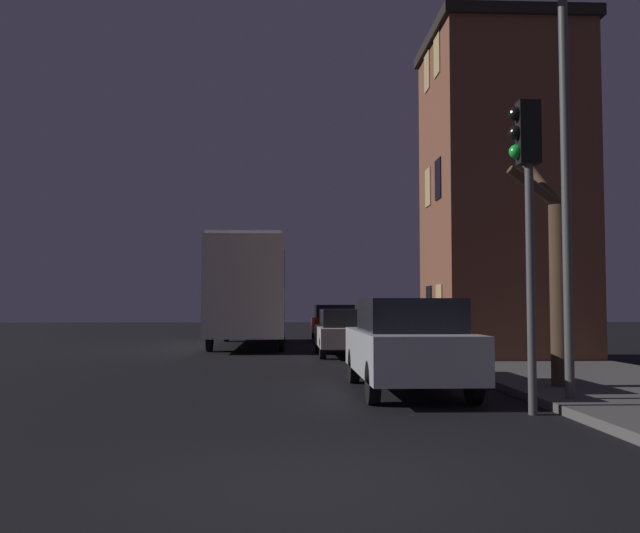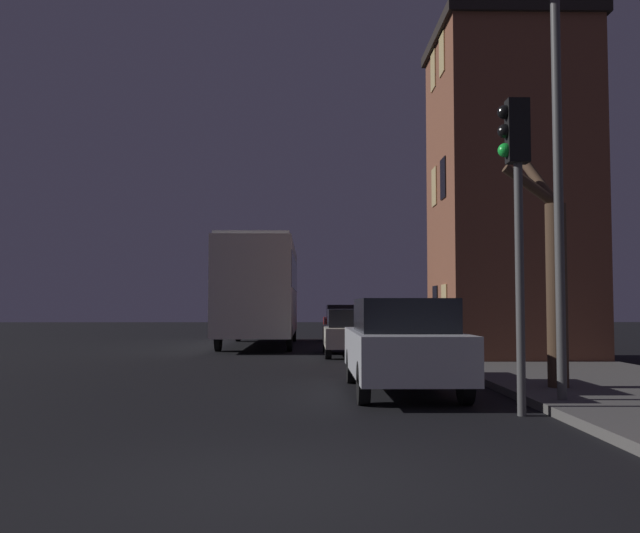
{
  "view_description": "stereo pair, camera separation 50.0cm",
  "coord_description": "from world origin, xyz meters",
  "px_view_note": "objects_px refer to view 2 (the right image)",
  "views": [
    {
      "loc": [
        -0.38,
        -6.1,
        1.51
      ],
      "look_at": [
        0.35,
        9.31,
        2.36
      ],
      "focal_mm": 40.0,
      "sensor_mm": 36.0,
      "label": 1
    },
    {
      "loc": [
        0.12,
        -6.11,
        1.51
      ],
      "look_at": [
        0.35,
        9.31,
        2.36
      ],
      "focal_mm": 40.0,
      "sensor_mm": 36.0,
      "label": 2
    }
  ],
  "objects_px": {
    "bus": "(261,285)",
    "car_far_lane": "(345,322)",
    "streetlamp": "(526,58)",
    "bare_tree": "(552,271)",
    "car_mid_lane": "(354,331)",
    "traffic_light": "(516,188)",
    "car_near_lane": "(402,344)"
  },
  "relations": [
    {
      "from": "car_mid_lane",
      "to": "car_far_lane",
      "type": "height_order",
      "value": "car_far_lane"
    },
    {
      "from": "streetlamp",
      "to": "car_far_lane",
      "type": "xyz_separation_m",
      "value": [
        -1.7,
        20.53,
        -4.42
      ]
    },
    {
      "from": "streetlamp",
      "to": "traffic_light",
      "type": "height_order",
      "value": "streetlamp"
    },
    {
      "from": "bare_tree",
      "to": "car_mid_lane",
      "type": "relative_size",
      "value": 0.94
    },
    {
      "from": "bus",
      "to": "car_far_lane",
      "type": "distance_m",
      "value": 5.41
    },
    {
      "from": "car_mid_lane",
      "to": "car_far_lane",
      "type": "bearing_deg",
      "value": 88.68
    },
    {
      "from": "car_far_lane",
      "to": "car_mid_lane",
      "type": "bearing_deg",
      "value": -91.32
    },
    {
      "from": "bare_tree",
      "to": "car_far_lane",
      "type": "xyz_separation_m",
      "value": [
        -2.6,
        18.88,
        -1.29
      ]
    },
    {
      "from": "streetlamp",
      "to": "car_far_lane",
      "type": "height_order",
      "value": "streetlamp"
    },
    {
      "from": "streetlamp",
      "to": "bare_tree",
      "type": "height_order",
      "value": "streetlamp"
    },
    {
      "from": "bare_tree",
      "to": "bus",
      "type": "height_order",
      "value": "bare_tree"
    },
    {
      "from": "traffic_light",
      "to": "car_far_lane",
      "type": "relative_size",
      "value": 1.08
    },
    {
      "from": "bus",
      "to": "car_far_lane",
      "type": "relative_size",
      "value": 2.52
    },
    {
      "from": "bus",
      "to": "traffic_light",
      "type": "bearing_deg",
      "value": -74.7
    },
    {
      "from": "car_near_lane",
      "to": "car_far_lane",
      "type": "xyz_separation_m",
      "value": [
        -0.04,
        18.62,
        -0.03
      ]
    },
    {
      "from": "car_far_lane",
      "to": "bare_tree",
      "type": "bearing_deg",
      "value": -82.16
    },
    {
      "from": "bus",
      "to": "car_far_lane",
      "type": "xyz_separation_m",
      "value": [
        3.41,
        3.93,
        -1.47
      ]
    },
    {
      "from": "bare_tree",
      "to": "car_far_lane",
      "type": "bearing_deg",
      "value": 97.84
    },
    {
      "from": "streetlamp",
      "to": "bus",
      "type": "distance_m",
      "value": 17.62
    },
    {
      "from": "bare_tree",
      "to": "traffic_light",
      "type": "bearing_deg",
      "value": -118.77
    },
    {
      "from": "bus",
      "to": "car_mid_lane",
      "type": "relative_size",
      "value": 2.29
    },
    {
      "from": "traffic_light",
      "to": "bus",
      "type": "xyz_separation_m",
      "value": [
        -4.73,
        17.28,
        -0.86
      ]
    },
    {
      "from": "bare_tree",
      "to": "bus",
      "type": "relative_size",
      "value": 0.41
    },
    {
      "from": "traffic_light",
      "to": "car_near_lane",
      "type": "height_order",
      "value": "traffic_light"
    },
    {
      "from": "bus",
      "to": "car_far_lane",
      "type": "bearing_deg",
      "value": 49.03
    },
    {
      "from": "bus",
      "to": "bare_tree",
      "type": "bearing_deg",
      "value": -68.09
    },
    {
      "from": "bus",
      "to": "car_far_lane",
      "type": "height_order",
      "value": "bus"
    },
    {
      "from": "traffic_light",
      "to": "car_near_lane",
      "type": "distance_m",
      "value": 3.69
    },
    {
      "from": "bare_tree",
      "to": "car_near_lane",
      "type": "xyz_separation_m",
      "value": [
        -2.56,
        0.25,
        -1.26
      ]
    },
    {
      "from": "traffic_light",
      "to": "streetlamp",
      "type": "bearing_deg",
      "value": 60.46
    },
    {
      "from": "car_mid_lane",
      "to": "bare_tree",
      "type": "bearing_deg",
      "value": -73.46
    },
    {
      "from": "streetlamp",
      "to": "car_mid_lane",
      "type": "xyz_separation_m",
      "value": [
        -1.92,
        11.14,
        -4.5
      ]
    }
  ]
}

